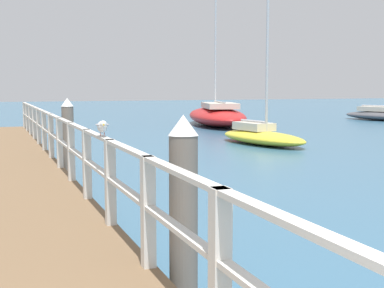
{
  "coord_description": "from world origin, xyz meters",
  "views": [
    {
      "loc": [
        -0.3,
        -0.57,
        2.19
      ],
      "look_at": [
        3.53,
        9.41,
        1.03
      ],
      "focal_mm": 49.54,
      "sensor_mm": 36.0,
      "label": 1
    }
  ],
  "objects_px": {
    "dock_piling_far": "(68,138)",
    "boat_6": "(217,115)",
    "seagull_foreground": "(102,126)",
    "boat_5": "(261,136)",
    "boat_4": "(384,115)",
    "dock_piling_near": "(183,212)"
  },
  "relations": [
    {
      "from": "boat_4",
      "to": "boat_6",
      "type": "distance_m",
      "value": 11.83
    },
    {
      "from": "seagull_foreground",
      "to": "dock_piling_near",
      "type": "bearing_deg",
      "value": 108.24
    },
    {
      "from": "seagull_foreground",
      "to": "boat_5",
      "type": "distance_m",
      "value": 13.89
    },
    {
      "from": "boat_4",
      "to": "seagull_foreground",
      "type": "bearing_deg",
      "value": 28.1
    },
    {
      "from": "dock_piling_far",
      "to": "boat_4",
      "type": "xyz_separation_m",
      "value": [
        22.16,
        14.76,
        -0.61
      ]
    },
    {
      "from": "dock_piling_near",
      "to": "boat_6",
      "type": "xyz_separation_m",
      "value": [
        10.34,
        22.81,
        -0.41
      ]
    },
    {
      "from": "dock_piling_far",
      "to": "boat_6",
      "type": "height_order",
      "value": "boat_6"
    },
    {
      "from": "dock_piling_near",
      "to": "boat_4",
      "type": "distance_m",
      "value": 31.79
    },
    {
      "from": "dock_piling_near",
      "to": "boat_4",
      "type": "relative_size",
      "value": 0.3
    },
    {
      "from": "boat_6",
      "to": "seagull_foreground",
      "type": "bearing_deg",
      "value": -103.61
    },
    {
      "from": "dock_piling_near",
      "to": "boat_4",
      "type": "xyz_separation_m",
      "value": [
        22.16,
        22.78,
        -0.61
      ]
    },
    {
      "from": "boat_4",
      "to": "boat_5",
      "type": "xyz_separation_m",
      "value": [
        -14.24,
        -9.73,
        -0.02
      ]
    },
    {
      "from": "dock_piling_far",
      "to": "boat_5",
      "type": "height_order",
      "value": "boat_5"
    },
    {
      "from": "dock_piling_near",
      "to": "dock_piling_far",
      "type": "distance_m",
      "value": 8.02
    },
    {
      "from": "dock_piling_far",
      "to": "boat_6",
      "type": "xyz_separation_m",
      "value": [
        10.34,
        14.79,
        -0.41
      ]
    },
    {
      "from": "dock_piling_far",
      "to": "dock_piling_near",
      "type": "bearing_deg",
      "value": -90.0
    },
    {
      "from": "dock_piling_near",
      "to": "dock_piling_far",
      "type": "bearing_deg",
      "value": 90.0
    },
    {
      "from": "boat_4",
      "to": "dock_piling_far",
      "type": "bearing_deg",
      "value": 19.09
    },
    {
      "from": "dock_piling_near",
      "to": "boat_5",
      "type": "xyz_separation_m",
      "value": [
        7.93,
        13.04,
        -0.64
      ]
    },
    {
      "from": "dock_piling_near",
      "to": "boat_5",
      "type": "relative_size",
      "value": 0.33
    },
    {
      "from": "dock_piling_far",
      "to": "seagull_foreground",
      "type": "relative_size",
      "value": 4.03
    },
    {
      "from": "dock_piling_near",
      "to": "boat_6",
      "type": "distance_m",
      "value": 25.05
    }
  ]
}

